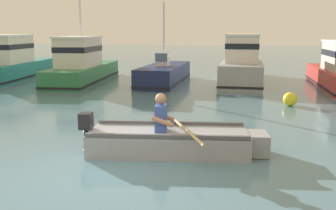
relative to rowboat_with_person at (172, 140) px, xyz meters
The scene contains 7 objects.
ground_plane 1.77m from the rowboat_with_person, 121.23° to the right, with size 120.00×120.00×0.00m, color slate.
rowboat_with_person is the anchor object (origin of this frame).
moored_boat_teal 14.17m from the rowboat_with_person, 136.10° to the left, with size 2.86×6.48×2.21m.
moored_boat_green 11.15m from the rowboat_with_person, 123.39° to the left, with size 2.46×6.55×4.77m.
moored_boat_navy 9.92m from the rowboat_with_person, 102.98° to the left, with size 1.69×5.09×3.65m.
moored_boat_grey 10.92m from the rowboat_with_person, 83.26° to the left, with size 1.93×6.61×2.26m.
mooring_buoy 6.03m from the rowboat_with_person, 61.79° to the left, with size 0.45×0.45×0.45m, color yellow.
Camera 1 is at (2.22, -5.32, 2.36)m, focal length 39.10 mm.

